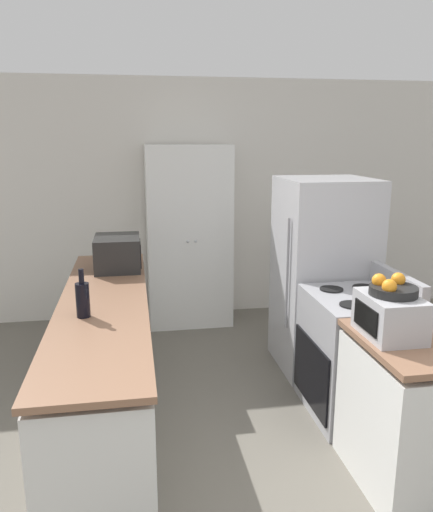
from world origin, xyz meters
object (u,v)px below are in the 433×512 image
Objects in this scene: pantry_cabinet at (189,236)px; microwave at (118,253)px; refrigerator at (323,275)px; toaster_oven at (390,316)px; fruit_bowl at (392,288)px; stove at (355,354)px; wine_bottle at (83,299)px.

pantry_cabinet is 1.23m from microwave.
toaster_oven is at bearing -97.50° from refrigerator.
fruit_bowl is at bearing -48.34° from microwave.
stove is 1.00m from fruit_bowl.
toaster_oven is at bearing -73.41° from pantry_cabinet.
refrigerator is at bearing 86.70° from stove.
refrigerator is 1.76m from microwave.
microwave is (-1.73, 0.26, 0.20)m from refrigerator.
fruit_bowl reaches higher than wine_bottle.
refrigerator is 3.56× the size of microwave.
pantry_cabinet reaches higher than microwave.
stove is at bearing -64.68° from pantry_cabinet.
pantry_cabinet is 2.32m from stove.
refrigerator reaches higher than wine_bottle.
pantry_cabinet reaches higher than refrigerator.
toaster_oven is 0.16m from fruit_bowl.
wine_bottle reaches higher than stove.
pantry_cabinet is 2.86m from fruit_bowl.
toaster_oven is (1.72, -0.60, 0.00)m from wine_bottle.
microwave is (-1.68, 1.05, 0.58)m from stove.
fruit_bowl is at bearing -97.25° from refrigerator.
toaster_oven reaches higher than stove.
microwave reaches higher than stove.
stove is 2.26× the size of microwave.
wine_bottle is 1.83m from fruit_bowl.
pantry_cabinet reaches higher than stove.
fruit_bowl reaches higher than stove.
microwave is at bearing -125.59° from pantry_cabinet.
pantry_cabinet is 7.21× the size of fruit_bowl.
pantry_cabinet is at bearing 115.32° from stove.
pantry_cabinet is at bearing 128.85° from refrigerator.
toaster_oven is (-0.15, -0.70, 0.56)m from stove.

